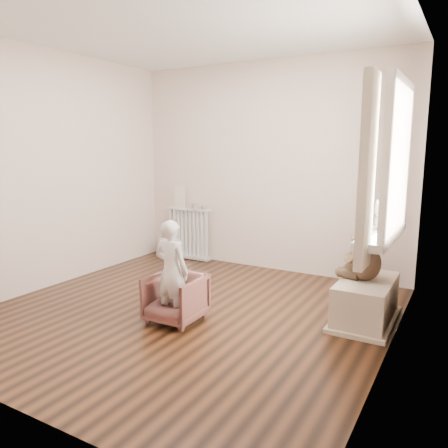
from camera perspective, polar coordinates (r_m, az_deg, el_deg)
The scene contains 19 objects.
floor at distance 4.26m, azimuth -4.86°, elevation -11.42°, with size 3.60×3.60×0.01m, color black.
ceiling at distance 4.10m, azimuth -5.45°, elevation 24.77°, with size 3.60×3.60×0.01m, color white.
back_wall at distance 5.54m, azimuth 5.63°, elevation 7.38°, with size 3.60×0.02×2.60m, color silver.
left_wall at distance 5.21m, azimuth -21.72°, elevation 6.54°, with size 0.02×3.60×2.60m, color silver.
right_wall at distance 3.30m, azimuth 21.62°, elevation 4.87°, with size 0.02×3.60×2.60m, color silver.
window at distance 3.59m, azimuth 21.84°, elevation 7.63°, with size 0.03×0.90×1.10m, color white.
window_sill at distance 3.67m, azimuth 19.86°, elevation -1.35°, with size 0.22×1.10×0.06m, color silver.
curtain_left at distance 3.05m, azimuth 18.18°, elevation 6.40°, with size 0.06×0.26×1.30m, color #BCAE96.
curtain_right at distance 4.17m, azimuth 21.41°, elevation 7.08°, with size 0.06×0.26×1.30m, color #BCAE96.
radiator at distance 6.10m, azimuth -4.68°, elevation -0.98°, with size 0.69×0.13×0.72m, color silver.
paper_doll at distance 6.10m, azimuth -5.84°, elevation 3.58°, with size 0.18×0.02×0.29m, color beige.
tin_a at distance 5.98m, azimuth -3.91°, elevation 2.36°, with size 0.10×0.10×0.06m, color #A59E8C.
tin_b at distance 5.90m, azimuth -2.62°, elevation 2.18°, with size 0.08×0.08×0.05m, color #A59E8C.
toy_vanity at distance 6.24m, azimuth -6.76°, elevation -1.84°, with size 0.31×0.22×0.49m, color silver.
armchair at distance 4.00m, azimuth -6.35°, elevation -9.60°, with size 0.46×0.47×0.43m, color brown.
child at distance 3.88m, azimuth -6.86°, elevation -6.14°, with size 0.33×0.22×0.92m, color silver.
toy_bench at distance 4.17m, azimuth 18.04°, elevation -9.43°, with size 0.44×0.83×0.39m, color beige.
teddy_bear at distance 4.06m, azimuth 17.91°, elevation -3.06°, with size 0.39×0.30×0.48m, color #372719, non-canonical shape.
plush_cat at distance 3.72m, azimuth 20.02°, elevation 0.82°, with size 0.17×0.28×0.24m, color gray, non-canonical shape.
Camera 1 is at (2.26, -3.25, 1.56)m, focal length 35.00 mm.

